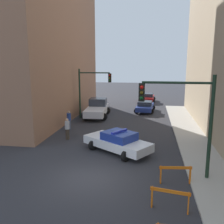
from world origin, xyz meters
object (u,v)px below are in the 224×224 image
(police_car, at_px, (118,142))
(parked_car_near, at_px, (145,106))
(pedestrian_corner, at_px, (69,120))
(parked_car_mid, at_px, (147,97))
(pedestrian_crossing, at_px, (67,128))
(traffic_light_far, at_px, (90,86))
(barrier_mid, at_px, (170,196))
(traffic_light_near, at_px, (187,111))
(white_truck, at_px, (97,108))
(barrier_back, at_px, (176,172))

(police_car, distance_m, parked_car_near, 14.03)
(pedestrian_corner, bearing_deg, parked_car_near, -119.55)
(parked_car_mid, distance_m, pedestrian_crossing, 20.26)
(traffic_light_far, distance_m, barrier_mid, 17.53)
(police_car, relative_size, pedestrian_corner, 2.96)
(police_car, bearing_deg, barrier_mid, -120.23)
(traffic_light_near, bearing_deg, traffic_light_far, 122.22)
(traffic_light_far, relative_size, pedestrian_crossing, 3.13)
(traffic_light_far, height_order, parked_car_mid, traffic_light_far)
(traffic_light_near, relative_size, pedestrian_crossing, 3.13)
(white_truck, distance_m, pedestrian_crossing, 8.36)
(traffic_light_near, bearing_deg, pedestrian_crossing, 146.06)
(traffic_light_near, xyz_separation_m, barrier_back, (-0.46, -0.67, -2.91))
(police_car, bearing_deg, parked_car_near, 28.59)
(traffic_light_far, bearing_deg, parked_car_mid, 64.30)
(police_car, bearing_deg, parked_car_mid, 30.22)
(traffic_light_near, xyz_separation_m, white_truck, (-7.51, 13.76, -2.62))
(parked_car_mid, height_order, barrier_mid, parked_car_mid)
(white_truck, bearing_deg, parked_car_mid, 60.70)
(traffic_light_near, distance_m, police_car, 5.77)
(parked_car_mid, bearing_deg, parked_car_near, -88.46)
(white_truck, distance_m, barrier_mid, 18.05)
(police_car, relative_size, parked_car_mid, 1.12)
(white_truck, bearing_deg, traffic_light_near, -65.11)
(traffic_light_near, bearing_deg, parked_car_mid, 95.10)
(traffic_light_far, relative_size, pedestrian_corner, 3.13)
(parked_car_near, height_order, pedestrian_crossing, pedestrian_crossing)
(white_truck, relative_size, barrier_mid, 3.49)
(police_car, bearing_deg, pedestrian_crossing, 97.19)
(parked_car_near, height_order, barrier_back, parked_car_near)
(pedestrian_corner, xyz_separation_m, barrier_back, (8.42, -8.97, -0.24))
(parked_car_near, relative_size, pedestrian_corner, 2.67)
(traffic_light_near, bearing_deg, barrier_mid, -106.48)
(police_car, relative_size, white_truck, 0.89)
(parked_car_mid, xyz_separation_m, barrier_back, (1.75, -25.50, -0.06))
(parked_car_near, distance_m, barrier_mid, 20.28)
(barrier_mid, xyz_separation_m, barrier_back, (0.43, 2.36, 0.00))
(pedestrian_crossing, relative_size, pedestrian_corner, 1.00)
(police_car, bearing_deg, pedestrian_corner, 79.44)
(police_car, xyz_separation_m, pedestrian_crossing, (-4.21, 2.18, 0.14))
(white_truck, height_order, parked_car_near, white_truck)
(white_truck, relative_size, parked_car_near, 1.25)
(pedestrian_corner, distance_m, barrier_back, 12.30)
(pedestrian_crossing, bearing_deg, pedestrian_corner, -45.49)
(white_truck, distance_m, parked_car_near, 6.17)
(barrier_back, bearing_deg, pedestrian_corner, 133.20)
(traffic_light_near, relative_size, barrier_back, 3.27)
(pedestrian_crossing, distance_m, pedestrian_corner, 2.99)
(barrier_back, bearing_deg, police_car, 130.87)
(police_car, xyz_separation_m, pedestrian_corner, (-5.03, 5.05, 0.14))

